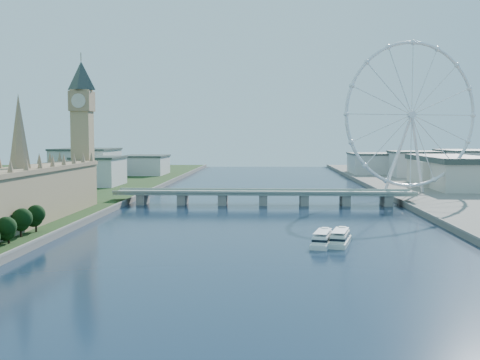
{
  "coord_description": "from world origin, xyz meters",
  "views": [
    {
      "loc": [
        4.17,
        -142.38,
        50.24
      ],
      "look_at": [
        -12.92,
        210.0,
        24.67
      ],
      "focal_mm": 45.0,
      "sensor_mm": 36.0,
      "label": 1
    }
  ],
  "objects": [
    {
      "name": "ground",
      "position": [
        0.0,
        0.0,
        0.0
      ],
      "size": [
        2000.0,
        2000.0,
        0.0
      ],
      "primitive_type": "plane",
      "color": "#193647",
      "rests_on": "ground"
    },
    {
      "name": "county_hall",
      "position": [
        175.0,
        430.0,
        0.0
      ],
      "size": [
        54.0,
        144.0,
        35.0
      ],
      "primitive_type": null,
      "color": "beige",
      "rests_on": "ground"
    },
    {
      "name": "tour_boat_near",
      "position": [
        29.08,
        134.64,
        0.0
      ],
      "size": [
        15.04,
        32.82,
        7.05
      ],
      "primitive_type": null,
      "rotation": [
        0.0,
        0.0,
        -0.22
      ],
      "color": "silver",
      "rests_on": "ground"
    },
    {
      "name": "london_eye",
      "position": [
        119.98,
        355.08,
        67.52
      ],
      "size": [
        113.6,
        39.12,
        124.3
      ],
      "color": "silver",
      "rests_on": "ground"
    },
    {
      "name": "big_ben",
      "position": [
        -128.0,
        278.0,
        66.57
      ],
      "size": [
        20.02,
        20.02,
        110.0
      ],
      "color": "tan",
      "rests_on": "ground"
    },
    {
      "name": "city_skyline",
      "position": [
        39.22,
        560.08,
        16.96
      ],
      "size": [
        505.0,
        280.0,
        32.0
      ],
      "color": "beige",
      "rests_on": "ground"
    },
    {
      "name": "tour_boat_far",
      "position": [
        37.48,
        137.39,
        0.0
      ],
      "size": [
        15.49,
        33.23,
        7.14
      ],
      "primitive_type": null,
      "rotation": [
        0.0,
        0.0,
        -0.23
      ],
      "color": "silver",
      "rests_on": "ground"
    },
    {
      "name": "westminster_bridge",
      "position": [
        0.0,
        300.0,
        6.63
      ],
      "size": [
        220.0,
        22.0,
        9.5
      ],
      "color": "gray",
      "rests_on": "ground"
    },
    {
      "name": "parliament_range",
      "position": [
        -128.0,
        170.0,
        18.48
      ],
      "size": [
        24.0,
        200.0,
        70.0
      ],
      "color": "tan",
      "rests_on": "ground"
    }
  ]
}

